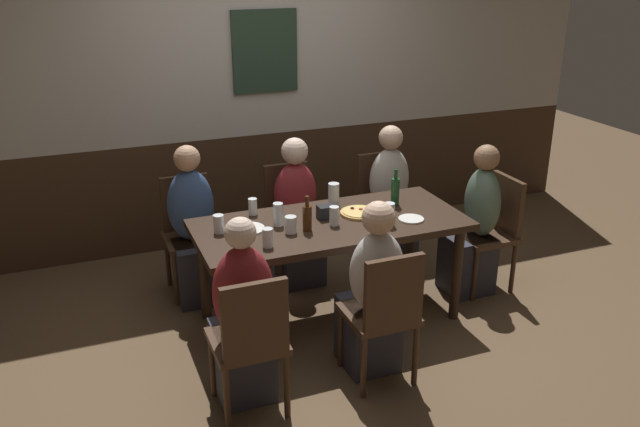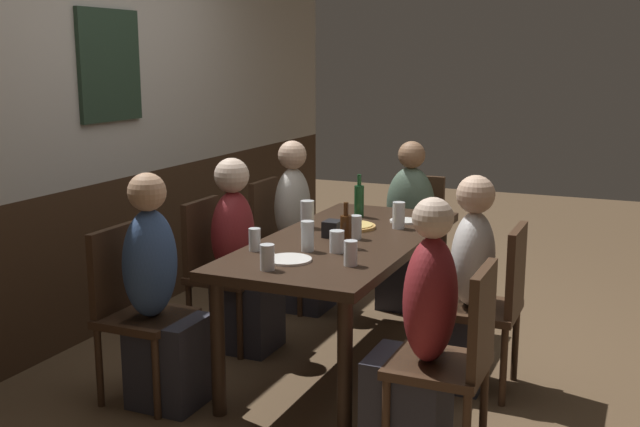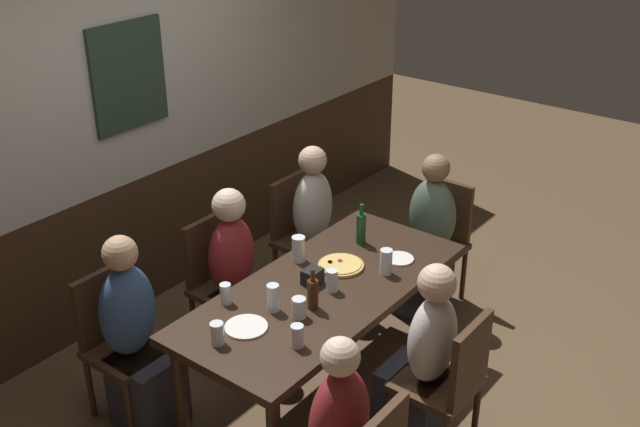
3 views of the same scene
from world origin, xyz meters
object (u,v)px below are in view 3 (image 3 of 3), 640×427
chair_mid_near (449,379)px  tumbler_short (386,263)px  person_right_far (318,238)px  chair_left_far (119,337)px  tumbler_water (332,282)px  chair_right_far (300,230)px  pint_glass_stout (226,295)px  beer_bottle_brown (313,293)px  beer_bottle_green (361,228)px  plate_white_large (246,327)px  person_mid_far (239,287)px  pint_glass_pale (297,337)px  dining_table (323,299)px  beer_glass_tall (217,335)px  pizza (341,265)px  highball_clear (299,309)px  person_mid_near (422,370)px  condiment_caddy (312,276)px  chair_mid_far (220,277)px  beer_glass_half (273,300)px  person_left_far (138,348)px  plate_white_small (399,259)px  chair_head_east (439,236)px  pint_glass_amber (299,250)px  person_head_east (427,247)px

chair_mid_near → tumbler_short: 0.78m
person_right_far → chair_mid_near: bearing=-118.5°
chair_left_far → tumbler_water: (0.80, -0.89, 0.30)m
chair_left_far → chair_right_far: (1.62, 0.00, 0.00)m
pint_glass_stout → beer_bottle_brown: (0.25, -0.40, 0.04)m
tumbler_short → beer_bottle_green: beer_bottle_green is taller
chair_left_far → plate_white_large: 0.83m
chair_mid_near → person_right_far: size_ratio=0.76×
person_mid_far → pint_glass_pale: 1.08m
chair_mid_near → tumbler_water: chair_mid_near is taller
pint_glass_pale → tumbler_water: bearing=18.6°
dining_table → beer_glass_tall: 0.76m
pizza → pint_glass_pale: bearing=-159.3°
person_right_far → pint_glass_stout: person_right_far is taller
highball_clear → beer_bottle_brown: 0.12m
person_mid_near → condiment_caddy: 0.80m
pint_glass_stout → chair_left_far: bearing=125.3°
chair_mid_far → beer_glass_half: bearing=-114.7°
person_left_far → pint_glass_pale: size_ratio=9.66×
person_right_far → beer_glass_half: bearing=-152.8°
beer_bottle_brown → plate_white_small: bearing=-7.1°
chair_head_east → condiment_caddy: bearing=176.9°
beer_bottle_green → condiment_caddy: 0.57m
pint_glass_pale → pint_glass_amber: bearing=38.6°
person_mid_near → beer_glass_half: size_ratio=7.23×
tumbler_short → beer_bottle_brown: beer_bottle_brown is taller
chair_mid_near → person_mid_near: bearing=90.0°
person_mid_far → condiment_caddy: person_mid_far is taller
dining_table → condiment_caddy: size_ratio=16.71×
beer_bottle_green → beer_bottle_brown: bearing=-164.2°
beer_bottle_brown → plate_white_small: size_ratio=1.37×
pint_glass_amber → plate_white_small: bearing=-51.3°
pint_glass_stout → pizza: bearing=-21.1°
pint_glass_stout → beer_bottle_brown: bearing=-58.0°
condiment_caddy → tumbler_water: bearing=-89.4°
dining_table → chair_mid_near: 0.84m
person_mid_near → beer_glass_tall: bearing=134.6°
beer_glass_tall → pint_glass_pale: bearing=-55.2°
chair_right_far → beer_glass_tall: chair_right_far is taller
dining_table → highball_clear: 0.35m
chair_mid_far → person_right_far: bearing=-11.3°
chair_mid_near → person_right_far: 1.69m
chair_head_east → dining_table: bearing=180.0°
tumbler_water → person_head_east: bearing=3.0°
beer_bottle_brown → dining_table: bearing=22.6°
highball_clear → beer_bottle_green: 0.89m
chair_left_far → chair_head_east: same height
beer_glass_half → person_left_far: bearing=127.8°
person_mid_near → tumbler_water: bearing=90.4°
dining_table → person_right_far: person_right_far is taller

